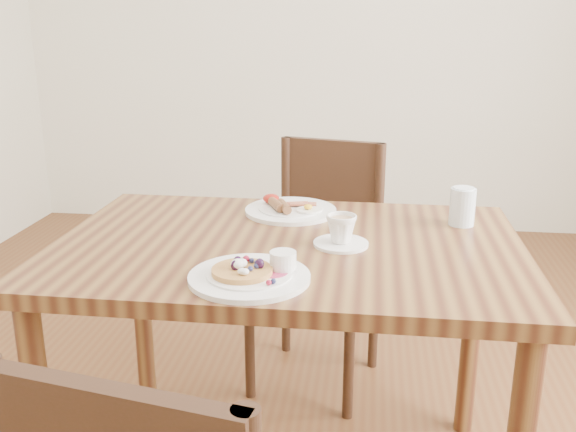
{
  "coord_description": "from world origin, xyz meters",
  "views": [
    {
      "loc": [
        0.2,
        -1.54,
        1.3
      ],
      "look_at": [
        0.0,
        0.0,
        0.82
      ],
      "focal_mm": 40.0,
      "sensor_mm": 36.0,
      "label": 1
    }
  ],
  "objects_px": {
    "chair_far": "(320,252)",
    "teacup_saucer": "(341,232)",
    "pancake_plate": "(252,274)",
    "water_glass": "(462,207)",
    "dining_table": "(288,277)",
    "breakfast_plate": "(289,209)"
  },
  "relations": [
    {
      "from": "chair_far",
      "to": "teacup_saucer",
      "type": "bearing_deg",
      "value": 112.24
    },
    {
      "from": "chair_far",
      "to": "teacup_saucer",
      "type": "xyz_separation_m",
      "value": [
        0.1,
        -0.63,
        0.29
      ]
    },
    {
      "from": "chair_far",
      "to": "teacup_saucer",
      "type": "height_order",
      "value": "chair_far"
    },
    {
      "from": "teacup_saucer",
      "to": "chair_far",
      "type": "bearing_deg",
      "value": 99.11
    },
    {
      "from": "pancake_plate",
      "to": "water_glass",
      "type": "distance_m",
      "value": 0.69
    },
    {
      "from": "dining_table",
      "to": "water_glass",
      "type": "xyz_separation_m",
      "value": [
        0.46,
        0.21,
        0.15
      ]
    },
    {
      "from": "teacup_saucer",
      "to": "pancake_plate",
      "type": "bearing_deg",
      "value": -126.27
    },
    {
      "from": "dining_table",
      "to": "teacup_saucer",
      "type": "xyz_separation_m",
      "value": [
        0.14,
        -0.01,
        0.13
      ]
    },
    {
      "from": "breakfast_plate",
      "to": "water_glass",
      "type": "xyz_separation_m",
      "value": [
        0.49,
        -0.05,
        0.04
      ]
    },
    {
      "from": "dining_table",
      "to": "breakfast_plate",
      "type": "height_order",
      "value": "breakfast_plate"
    },
    {
      "from": "chair_far",
      "to": "pancake_plate",
      "type": "xyz_separation_m",
      "value": [
        -0.08,
        -0.88,
        0.27
      ]
    },
    {
      "from": "dining_table",
      "to": "water_glass",
      "type": "distance_m",
      "value": 0.53
    },
    {
      "from": "chair_far",
      "to": "breakfast_plate",
      "type": "relative_size",
      "value": 3.26
    },
    {
      "from": "pancake_plate",
      "to": "breakfast_plate",
      "type": "distance_m",
      "value": 0.52
    },
    {
      "from": "pancake_plate",
      "to": "water_glass",
      "type": "height_order",
      "value": "water_glass"
    },
    {
      "from": "water_glass",
      "to": "pancake_plate",
      "type": "bearing_deg",
      "value": -137.65
    },
    {
      "from": "dining_table",
      "to": "breakfast_plate",
      "type": "relative_size",
      "value": 4.44
    },
    {
      "from": "dining_table",
      "to": "pancake_plate",
      "type": "distance_m",
      "value": 0.28
    },
    {
      "from": "pancake_plate",
      "to": "breakfast_plate",
      "type": "relative_size",
      "value": 1.0
    },
    {
      "from": "chair_far",
      "to": "teacup_saucer",
      "type": "distance_m",
      "value": 0.7
    },
    {
      "from": "pancake_plate",
      "to": "teacup_saucer",
      "type": "relative_size",
      "value": 1.93
    },
    {
      "from": "pancake_plate",
      "to": "teacup_saucer",
      "type": "bearing_deg",
      "value": 53.73
    }
  ]
}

